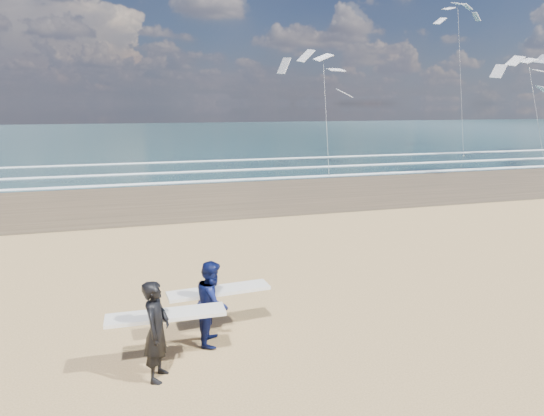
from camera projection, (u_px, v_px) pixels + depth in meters
name	position (u px, v px, depth m)	size (l,w,h in m)	color
wet_sand_strip	(453.00, 183.00, 30.86)	(220.00, 12.00, 0.01)	#4A3C27
ocean	(249.00, 134.00, 81.47)	(220.00, 100.00, 0.02)	#1A373A
foam_breakers	(376.00, 164.00, 40.31)	(220.00, 11.70, 0.05)	white
surfer_near	(158.00, 329.00, 8.74)	(2.21, 1.04, 1.88)	black
surfer_far	(213.00, 301.00, 10.10)	(2.23, 1.20, 1.77)	#0C1447
kite_1	(325.00, 97.00, 35.03)	(6.16, 4.78, 9.49)	slate
kite_5	(460.00, 70.00, 46.96)	(5.03, 4.65, 15.51)	slate
kite_7	(534.00, 97.00, 40.42)	(6.14, 4.78, 9.72)	slate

